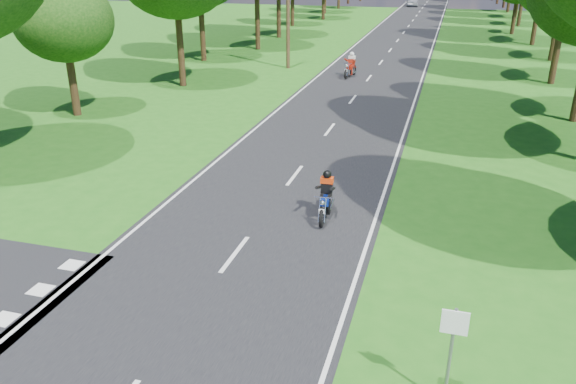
% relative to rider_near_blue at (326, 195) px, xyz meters
% --- Properties ---
extents(ground, '(160.00, 160.00, 0.00)m').
position_rel_rider_near_blue_xyz_m(ground, '(-1.80, -4.93, -0.74)').
color(ground, '#205D15').
rests_on(ground, ground).
extents(main_road, '(7.00, 140.00, 0.02)m').
position_rel_rider_near_blue_xyz_m(main_road, '(-1.80, 45.07, -0.73)').
color(main_road, black).
rests_on(main_road, ground).
extents(road_markings, '(7.40, 140.00, 0.01)m').
position_rel_rider_near_blue_xyz_m(road_markings, '(-1.94, 43.19, -0.71)').
color(road_markings, silver).
rests_on(road_markings, main_road).
extents(telegraph_pole, '(1.20, 0.26, 8.00)m').
position_rel_rider_near_blue_xyz_m(telegraph_pole, '(-7.80, 23.07, 3.33)').
color(telegraph_pole, '#382616').
rests_on(telegraph_pole, ground).
extents(road_sign, '(0.45, 0.07, 2.00)m').
position_rel_rider_near_blue_xyz_m(road_sign, '(3.70, -6.95, 0.61)').
color(road_sign, slate).
rests_on(road_sign, ground).
extents(rider_near_blue, '(0.70, 1.76, 1.44)m').
position_rel_rider_near_blue_xyz_m(rider_near_blue, '(0.00, 0.00, 0.00)').
color(rider_near_blue, '#0D2899').
rests_on(rider_near_blue, main_road).
extents(rider_far_red, '(0.91, 1.98, 1.59)m').
position_rel_rider_near_blue_xyz_m(rider_far_red, '(-3.04, 21.11, 0.08)').
color(rider_far_red, '#B21F0D').
rests_on(rider_far_red, main_road).
extents(distant_car, '(2.08, 4.36, 1.44)m').
position_rel_rider_near_blue_xyz_m(distant_car, '(-3.57, 77.87, 0.00)').
color(distant_car, silver).
rests_on(distant_car, main_road).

